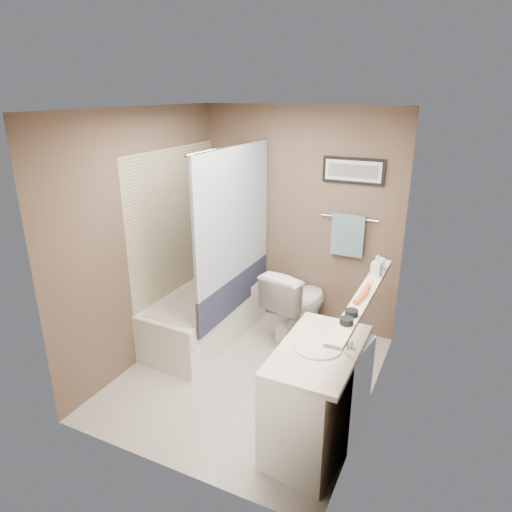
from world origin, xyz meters
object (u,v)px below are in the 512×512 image
at_px(vanity, 318,401).
at_px(candle_bowl_far, 351,313).
at_px(candle_bowl_near, 346,321).
at_px(hair_brush_back, 365,291).
at_px(glass_jar, 380,264).
at_px(soap_bottle, 377,266).
at_px(toilet, 297,303).
at_px(hair_brush_front, 361,297).
at_px(bathtub, 205,316).

distance_m(vanity, candle_bowl_far, 0.76).
xyz_separation_m(candle_bowl_near, hair_brush_back, (0.00, 0.51, 0.00)).
xyz_separation_m(vanity, glass_jar, (0.19, 0.96, 0.77)).
bearing_deg(vanity, soap_bottle, 84.90).
distance_m(hair_brush_back, soap_bottle, 0.40).
relative_size(candle_bowl_near, soap_bottle, 0.53).
bearing_deg(candle_bowl_far, hair_brush_back, 90.00).
distance_m(toilet, vanity, 1.61).
bearing_deg(candle_bowl_near, glass_jar, 90.00).
relative_size(hair_brush_front, glass_jar, 2.20).
bearing_deg(hair_brush_back, vanity, -113.20).
distance_m(toilet, soap_bottle, 1.35).
relative_size(candle_bowl_near, glass_jar, 0.90).
xyz_separation_m(bathtub, glass_jar, (1.79, -0.06, 0.92)).
xyz_separation_m(candle_bowl_near, hair_brush_front, (0.00, 0.40, 0.00)).
bearing_deg(candle_bowl_near, hair_brush_back, 90.00).
distance_m(bathtub, hair_brush_back, 2.08).
distance_m(bathtub, candle_bowl_near, 2.28).
relative_size(vanity, hair_brush_front, 4.09).
bearing_deg(glass_jar, hair_brush_front, -90.00).
bearing_deg(vanity, hair_brush_back, 74.31).
height_order(toilet, candle_bowl_near, candle_bowl_near).
bearing_deg(toilet, hair_brush_front, 141.39).
xyz_separation_m(candle_bowl_far, hair_brush_back, (0.00, 0.38, 0.00)).
relative_size(bathtub, hair_brush_front, 6.82).
distance_m(candle_bowl_near, soap_bottle, 0.91).
bearing_deg(hair_brush_back, candle_bowl_near, -90.00).
height_order(hair_brush_back, soap_bottle, soap_bottle).
distance_m(toilet, candle_bowl_far, 1.81).
distance_m(toilet, candle_bowl_near, 1.91).
relative_size(candle_bowl_far, hair_brush_back, 0.41).
relative_size(toilet, soap_bottle, 4.80).
bearing_deg(hair_brush_front, hair_brush_back, 90.00).
bearing_deg(hair_brush_back, bathtub, 161.67).
bearing_deg(soap_bottle, candle_bowl_near, -90.00).
relative_size(toilet, candle_bowl_near, 9.00).
bearing_deg(candle_bowl_near, candle_bowl_far, 90.00).
distance_m(toilet, hair_brush_back, 1.54).
height_order(bathtub, hair_brush_front, hair_brush_front).
relative_size(bathtub, candle_bowl_near, 16.67).
bearing_deg(vanity, hair_brush_front, 67.36).
height_order(vanity, soap_bottle, soap_bottle).
distance_m(bathtub, hair_brush_front, 2.11).
bearing_deg(toilet, soap_bottle, 158.35).
height_order(glass_jar, soap_bottle, soap_bottle).
height_order(hair_brush_front, hair_brush_back, same).
distance_m(toilet, glass_jar, 1.27).
bearing_deg(soap_bottle, bathtub, 173.74).
relative_size(vanity, soap_bottle, 5.33).
relative_size(toilet, vanity, 0.90).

